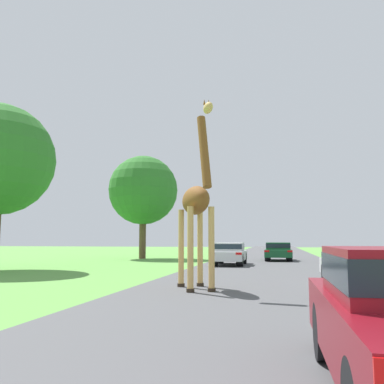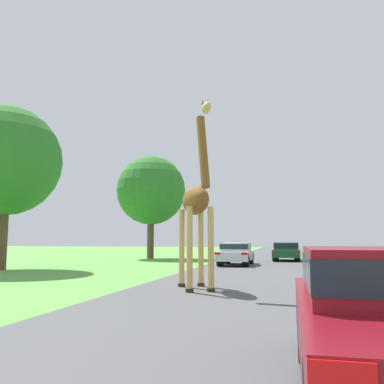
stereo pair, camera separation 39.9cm
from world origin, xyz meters
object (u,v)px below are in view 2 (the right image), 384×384
object	(u,v)px
giraffe_near_road	(196,204)
tree_far_right	(5,161)
car_queue_right	(358,264)
tree_centre_back	(151,191)
car_far_ahead	(236,253)
car_queue_left	(286,251)

from	to	relation	value
giraffe_near_road	tree_far_right	world-z (taller)	tree_far_right
car_queue_right	tree_far_right	xyz separation A→B (m)	(-16.30, 2.77, 4.83)
tree_far_right	car_queue_right	bearing A→B (deg)	-9.64
car_queue_right	tree_centre_back	bearing A→B (deg)	129.30
giraffe_near_road	car_far_ahead	xyz separation A→B (m)	(-0.34, 12.06, -1.86)
tree_far_right	giraffe_near_road	bearing A→B (deg)	-25.74
car_queue_right	tree_centre_back	world-z (taller)	tree_centre_back
giraffe_near_road	car_queue_left	world-z (taller)	giraffe_near_road
giraffe_near_road	car_far_ahead	distance (m)	12.20
car_queue_right	car_far_ahead	bearing A→B (deg)	119.72
giraffe_near_road	car_queue_right	xyz separation A→B (m)	(5.01, 2.67, -1.91)
car_queue_right	car_far_ahead	xyz separation A→B (m)	(-5.36, 9.38, 0.05)
car_queue_right	car_queue_left	size ratio (longest dim) A/B	0.95
car_queue_left	car_queue_right	bearing A→B (deg)	-80.61
giraffe_near_road	car_queue_left	xyz separation A→B (m)	(2.51, 17.78, -1.89)
car_far_ahead	tree_far_right	distance (m)	13.65
car_queue_left	tree_far_right	bearing A→B (deg)	-138.21
car_queue_left	tree_centre_back	world-z (taller)	tree_centre_back
car_queue_left	car_far_ahead	distance (m)	6.40
car_queue_right	car_queue_left	distance (m)	15.31
car_far_ahead	tree_far_right	size ratio (longest dim) A/B	0.52
tree_centre_back	giraffe_near_road	bearing A→B (deg)	-66.75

